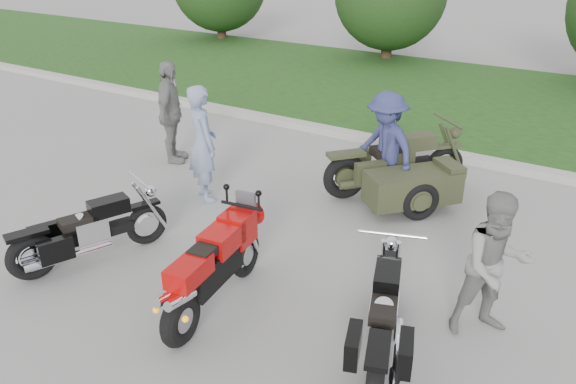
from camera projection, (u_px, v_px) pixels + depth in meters
The scene contains 11 objects.
ground at pixel (182, 282), 7.17m from camera, with size 80.00×80.00×0.00m, color #969590.
curb at pixel (376, 140), 11.73m from camera, with size 60.00×0.30×0.15m, color #ACA9A2.
grass_strip at pixel (440, 95), 14.91m from camera, with size 60.00×8.00×0.14m, color #376121.
sportbike_red at pixel (213, 266), 6.44m from camera, with size 0.53×2.07×0.98m.
cruiser_left at pixel (85, 234), 7.41m from camera, with size 0.94×2.05×0.83m.
cruiser_right at pixel (383, 323), 5.74m from camera, with size 0.90×2.12×0.85m.
cruiser_sidecar at pixel (403, 177), 9.01m from camera, with size 2.15×2.36×1.00m.
person_stripe at pixel (203, 144), 9.00m from camera, with size 0.70×0.46×1.92m, color #8491B3.
person_grey at pixel (495, 266), 5.96m from camera, with size 0.82×0.64×1.68m, color gray.
person_denim at pixel (385, 147), 9.02m from camera, with size 1.17×0.67×1.81m, color navy.
person_back at pixel (171, 113), 10.48m from camera, with size 1.13×0.47×1.93m, color gray.
Camera 1 is at (4.34, -4.35, 4.09)m, focal length 35.00 mm.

